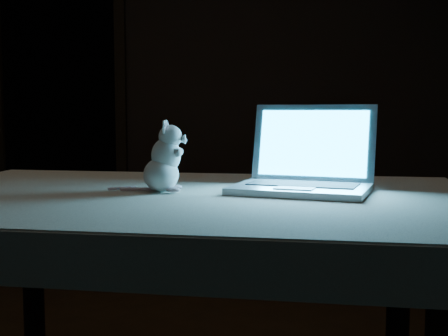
# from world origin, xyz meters

# --- Properties ---
(back_wall) EXTENTS (4.50, 0.04, 2.60)m
(back_wall) POSITION_xyz_m (0.00, 2.50, 1.30)
(back_wall) COLOR black
(back_wall) RESTS_ON ground
(doorway) EXTENTS (1.06, 0.36, 2.13)m
(doorway) POSITION_xyz_m (-1.10, 2.50, 1.06)
(doorway) COLOR black
(doorway) RESTS_ON back_wall
(table) EXTENTS (1.61, 1.12, 0.82)m
(table) POSITION_xyz_m (0.27, -0.44, 0.41)
(table) COLOR black
(table) RESTS_ON floor
(tablecloth) EXTENTS (1.86, 1.47, 0.11)m
(tablecloth) POSITION_xyz_m (0.33, -0.41, 0.77)
(tablecloth) COLOR beige
(tablecloth) RESTS_ON table
(laptop) EXTENTS (0.46, 0.42, 0.26)m
(laptop) POSITION_xyz_m (0.62, -0.39, 0.95)
(laptop) COLOR #AEADB2
(laptop) RESTS_ON tablecloth
(plush_mouse) EXTENTS (0.20, 0.20, 0.20)m
(plush_mouse) POSITION_xyz_m (0.22, -0.41, 0.93)
(plush_mouse) COLOR silver
(plush_mouse) RESTS_ON tablecloth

